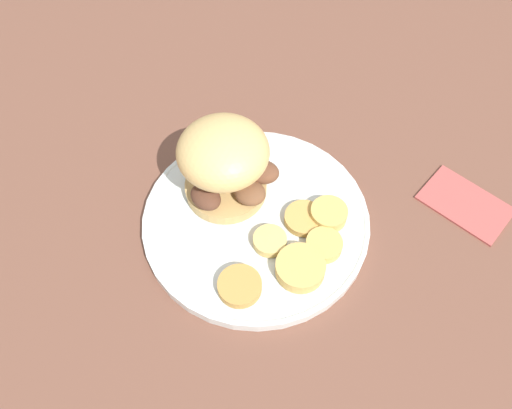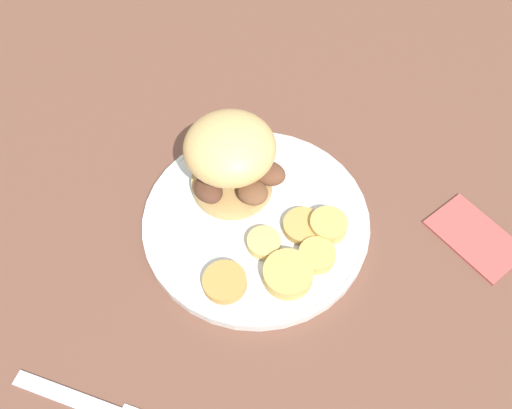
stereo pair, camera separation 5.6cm
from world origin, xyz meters
name	(u,v)px [view 2 (the right image)]	position (x,y,z in m)	size (l,w,h in m)	color
ground_plane	(256,223)	(0.00, 0.00, 0.00)	(4.00, 4.00, 0.00)	brown
dinner_plate	(256,219)	(0.00, 0.00, 0.01)	(0.27, 0.27, 0.02)	silver
sandwich	(232,158)	(-0.02, 0.05, 0.07)	(0.12, 0.11, 0.10)	tan
potato_round_0	(263,243)	(0.00, -0.04, 0.02)	(0.04, 0.04, 0.01)	#DBB766
potato_round_1	(303,226)	(0.05, -0.03, 0.02)	(0.05, 0.05, 0.01)	tan
potato_round_2	(328,225)	(0.08, -0.04, 0.02)	(0.04, 0.04, 0.02)	tan
potato_round_3	(225,282)	(-0.05, -0.08, 0.02)	(0.05, 0.05, 0.01)	#BC8942
potato_round_4	(317,255)	(0.05, -0.07, 0.02)	(0.04, 0.04, 0.01)	tan
potato_round_5	(288,274)	(0.02, -0.08, 0.02)	(0.05, 0.05, 0.02)	tan
fork	(95,407)	(-0.20, -0.17, 0.00)	(0.16, 0.11, 0.00)	silver
napkin	(476,236)	(0.25, -0.08, 0.00)	(0.10, 0.07, 0.01)	#B24C47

